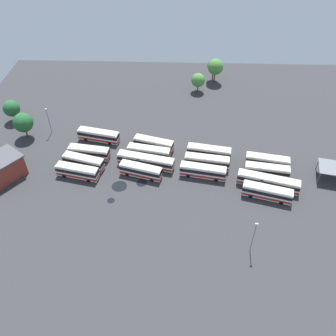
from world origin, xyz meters
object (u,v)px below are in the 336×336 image
bus_row1_slot4 (154,144)px  bus_row2_slot4 (209,152)px  bus_row1_slot3 (149,152)px  tree_north_edge (214,66)px  bus_row1_slot2 (146,161)px  bus_row3_slot4 (267,161)px  depot_building (0,169)px  tree_northeast (198,80)px  bus_row3_slot1 (267,192)px  lamp_post_mid_lot (49,120)px  bus_row0_slot4 (99,135)px  bus_row3_slot2 (268,182)px  tree_northwest (23,123)px  bus_row0_slot0 (77,171)px  tree_south_edge (11,108)px  bus_row2_slot2 (203,171)px  tree_east_edge (215,67)px  lamp_post_near_entrance (254,236)px  bus_row3_slot3 (267,171)px  bus_row0_slot2 (89,152)px  bus_row2_slot3 (207,161)px  bus_row0_slot1 (84,162)px  bus_row1_slot1 (141,171)px

bus_row1_slot4 → bus_row2_slot4: same height
bus_row1_slot3 → tree_north_edge: 48.11m
bus_row1_slot2 → bus_row3_slot4: 31.66m
depot_building → tree_northeast: bearing=41.7°
bus_row3_slot1 → lamp_post_mid_lot: lamp_post_mid_lot is taller
bus_row0_slot4 → bus_row3_slot1: size_ratio=1.01×
bus_row3_slot2 → tree_northwest: bearing=164.5°
tree_north_edge → bus_row3_slot1: bearing=-80.6°
bus_row0_slot0 → bus_row3_slot1: same height
bus_row1_slot4 → tree_south_edge: (-43.39, 12.41, 2.55)m
bus_row3_slot1 → bus_row3_slot2: bearing=77.6°
bus_row2_slot2 → tree_east_edge: (5.90, 49.21, 4.04)m
bus_row2_slot2 → tree_northwest: tree_northwest is taller
depot_building → tree_south_edge: size_ratio=1.92×
lamp_post_near_entrance → tree_northwest: lamp_post_near_entrance is taller
bus_row3_slot1 → bus_row3_slot3: same height
bus_row0_slot2 → bus_row2_slot3: 31.48m
lamp_post_near_entrance → tree_south_edge: lamp_post_near_entrance is taller
bus_row2_slot2 → bus_row2_slot3: (1.15, 3.75, -0.00)m
bus_row1_slot2 → tree_north_edge: tree_north_edge is taller
bus_row1_slot2 → bus_row0_slot4: bearing=143.4°
bus_row0_slot1 → bus_row1_slot2: size_ratio=0.74×
bus_row2_slot4 → tree_northeast: 35.15m
tree_northeast → bus_row0_slot1: bearing=-127.4°
bus_row0_slot0 → lamp_post_mid_lot: (-11.96, 18.38, 2.74)m
tree_northeast → bus_row1_slot2: bearing=-110.4°
bus_row1_slot2 → tree_east_edge: tree_east_edge is taller
bus_row1_slot4 → lamp_post_mid_lot: 31.28m
bus_row1_slot3 → bus_row0_slot4: bearing=154.9°
bus_row3_slot1 → bus_row0_slot4: bearing=154.6°
bus_row3_slot1 → tree_south_edge: bearing=157.3°
bus_row1_slot2 → lamp_post_near_entrance: lamp_post_near_entrance is taller
bus_row2_slot3 → bus_row3_slot1: (13.78, -10.66, 0.00)m
bus_row0_slot0 → bus_row2_slot4: (33.53, 8.85, 0.00)m
bus_row1_slot2 → tree_northeast: bearing=69.6°
tree_north_edge → tree_south_edge: (-61.97, -27.76, -1.09)m
bus_row0_slot4 → bus_row1_slot2: same height
bus_row0_slot1 → tree_north_edge: 60.45m
bus_row2_slot4 → bus_row3_slot2: bearing=-38.3°
lamp_post_near_entrance → tree_north_edge: lamp_post_near_entrance is taller
lamp_post_mid_lot → tree_east_edge: 58.99m
bus_row1_slot1 → bus_row3_slot2: 31.57m
bus_row1_slot4 → tree_east_edge: (19.05, 38.63, 4.04)m
bus_row1_slot2 → lamp_post_mid_lot: lamp_post_mid_lot is taller
bus_row0_slot1 → bus_row1_slot4: bearing=24.4°
bus_row2_slot4 → tree_south_edge: 60.47m
bus_row1_slot4 → tree_south_edge: tree_south_edge is taller
bus_row1_slot2 → tree_south_edge: (-41.74, 19.60, 2.54)m
tree_northeast → bus_row2_slot2: bearing=-89.7°
bus_row0_slot4 → tree_northeast: (28.80, 28.70, 2.37)m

